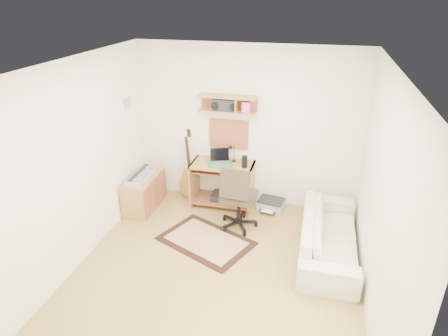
% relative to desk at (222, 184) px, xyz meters
% --- Properties ---
extents(floor, '(3.60, 4.00, 0.01)m').
position_rel_desk_xyz_m(floor, '(0.35, -1.73, -0.38)').
color(floor, '#AE8A48').
rests_on(floor, ground).
extents(ceiling, '(3.60, 4.00, 0.01)m').
position_rel_desk_xyz_m(ceiling, '(0.35, -1.73, 2.23)').
color(ceiling, white).
rests_on(ceiling, ground).
extents(back_wall, '(3.60, 0.01, 2.60)m').
position_rel_desk_xyz_m(back_wall, '(0.35, 0.28, 0.93)').
color(back_wall, white).
rests_on(back_wall, ground).
extents(left_wall, '(0.01, 4.00, 2.60)m').
position_rel_desk_xyz_m(left_wall, '(-1.46, -1.73, 0.93)').
color(left_wall, white).
rests_on(left_wall, ground).
extents(right_wall, '(0.01, 4.00, 2.60)m').
position_rel_desk_xyz_m(right_wall, '(2.15, -1.73, 0.93)').
color(right_wall, white).
rests_on(right_wall, ground).
extents(wall_shelf, '(0.90, 0.25, 0.26)m').
position_rel_desk_xyz_m(wall_shelf, '(0.05, 0.15, 1.32)').
color(wall_shelf, '#BA8241').
rests_on(wall_shelf, back_wall).
extents(cork_board, '(0.64, 0.03, 0.49)m').
position_rel_desk_xyz_m(cork_board, '(0.05, 0.25, 0.79)').
color(cork_board, tan).
rests_on(cork_board, back_wall).
extents(wall_photo, '(0.02, 0.20, 0.15)m').
position_rel_desk_xyz_m(wall_photo, '(-1.44, -0.23, 1.34)').
color(wall_photo, '#4C8CBF').
rests_on(wall_photo, left_wall).
extents(desk, '(1.00, 0.55, 0.75)m').
position_rel_desk_xyz_m(desk, '(0.00, 0.00, 0.00)').
color(desk, '#BA8241').
rests_on(desk, floor).
extents(laptop, '(0.38, 0.38, 0.23)m').
position_rel_desk_xyz_m(laptop, '(-0.03, -0.02, 0.49)').
color(laptop, silver).
rests_on(laptop, desk).
extents(speaker, '(0.09, 0.09, 0.19)m').
position_rel_desk_xyz_m(speaker, '(0.37, -0.05, 0.47)').
color(speaker, black).
rests_on(speaker, desk).
extents(desk_lamp, '(0.10, 0.10, 0.29)m').
position_rel_desk_xyz_m(desk_lamp, '(0.16, 0.14, 0.52)').
color(desk_lamp, black).
rests_on(desk_lamp, desk).
extents(pencil_cup, '(0.08, 0.08, 0.11)m').
position_rel_desk_xyz_m(pencil_cup, '(0.33, 0.10, 0.43)').
color(pencil_cup, '#323D97').
rests_on(pencil_cup, desk).
extents(boombox, '(0.38, 0.17, 0.20)m').
position_rel_desk_xyz_m(boombox, '(0.01, 0.15, 1.30)').
color(boombox, black).
rests_on(boombox, wall_shelf).
extents(rug, '(1.50, 1.29, 0.02)m').
position_rel_desk_xyz_m(rug, '(0.03, -1.08, -0.37)').
color(rug, beige).
rests_on(rug, floor).
extents(task_chair, '(0.58, 0.58, 1.05)m').
position_rel_desk_xyz_m(task_chair, '(0.40, -0.58, 0.15)').
color(task_chair, '#352A1F').
rests_on(task_chair, floor).
extents(cabinet, '(0.40, 0.90, 0.55)m').
position_rel_desk_xyz_m(cabinet, '(-1.23, -0.38, -0.10)').
color(cabinet, '#BA8241').
rests_on(cabinet, floor).
extents(music_keyboard, '(0.24, 0.78, 0.07)m').
position_rel_desk_xyz_m(music_keyboard, '(-1.23, -0.38, 0.21)').
color(music_keyboard, '#B2B5BA').
rests_on(music_keyboard, cabinet).
extents(guitar, '(0.32, 0.21, 1.21)m').
position_rel_desk_xyz_m(guitar, '(-0.64, 0.13, 0.23)').
color(guitar, '#B58737').
rests_on(guitar, floor).
extents(waste_basket, '(0.28, 0.28, 0.28)m').
position_rel_desk_xyz_m(waste_basket, '(-1.30, -0.53, -0.23)').
color(waste_basket, white).
rests_on(waste_basket, floor).
extents(printer, '(0.46, 0.39, 0.16)m').
position_rel_desk_xyz_m(printer, '(0.82, 0.06, -0.29)').
color(printer, '#A5A8AA').
rests_on(printer, floor).
extents(sofa, '(0.55, 1.89, 0.74)m').
position_rel_desk_xyz_m(sofa, '(1.73, -0.91, -0.01)').
color(sofa, beige).
rests_on(sofa, floor).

